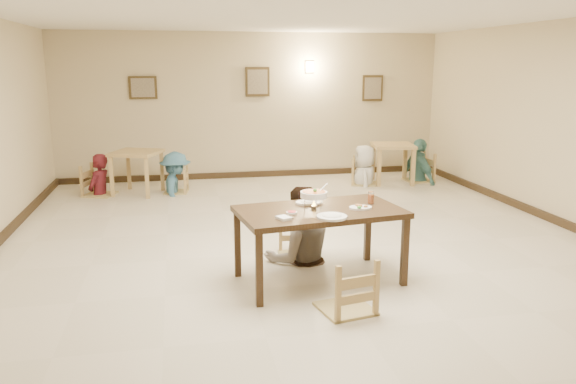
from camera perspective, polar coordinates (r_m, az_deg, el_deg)
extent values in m
plane|color=beige|center=(7.28, 1.93, -6.02)|extent=(10.00, 10.00, 0.00)
plane|color=white|center=(6.92, 2.13, 18.20)|extent=(10.00, 10.00, 0.00)
plane|color=beige|center=(11.84, -3.60, 8.70)|extent=(10.00, 0.00, 10.00)
cube|color=#2F2113|center=(12.00, -3.48, 1.81)|extent=(8.00, 0.06, 0.12)
cube|color=#392C17|center=(11.69, -14.52, 10.23)|extent=(0.55, 0.03, 0.45)
cube|color=gray|center=(11.67, -14.53, 10.23)|extent=(0.45, 0.01, 0.37)
cube|color=#392C17|center=(11.79, -3.12, 11.12)|extent=(0.50, 0.03, 0.60)
cube|color=gray|center=(11.77, -3.10, 11.12)|extent=(0.41, 0.01, 0.49)
cube|color=#392C17|center=(12.40, 8.59, 10.39)|extent=(0.45, 0.03, 0.55)
cube|color=gray|center=(12.39, 8.62, 10.38)|extent=(0.37, 0.01, 0.45)
cube|color=#FFD88C|center=(11.99, 2.20, 12.59)|extent=(0.16, 0.05, 0.22)
cube|color=#392717|center=(6.09, 3.24, -2.02)|extent=(1.87, 1.22, 0.06)
cube|color=#392717|center=(5.57, -2.94, -7.91)|extent=(0.07, 0.07, 0.76)
cube|color=#392717|center=(6.20, 11.77, -5.98)|extent=(0.07, 0.07, 0.76)
cube|color=#392717|center=(6.36, -5.16, -5.27)|extent=(0.07, 0.07, 0.76)
cube|color=#392717|center=(6.92, 8.09, -3.85)|extent=(0.07, 0.07, 0.76)
cube|color=tan|center=(6.96, 0.83, -3.37)|extent=(0.42, 0.42, 0.05)
cube|color=tan|center=(5.47, 5.96, -7.23)|extent=(0.49, 0.49, 0.05)
imported|color=gray|center=(6.75, 1.22, 0.58)|extent=(0.94, 0.76, 1.84)
torus|color=silver|center=(6.08, 2.65, -0.57)|extent=(0.23, 0.23, 0.01)
cylinder|color=silver|center=(6.11, 2.64, -1.53)|extent=(0.06, 0.06, 0.03)
cone|color=#FFA526|center=(6.10, 2.64, -1.13)|extent=(0.03, 0.03, 0.05)
cylinder|color=white|center=(6.07, 2.65, -0.27)|extent=(0.29, 0.29, 0.07)
cylinder|color=#B75526|center=(6.07, 2.65, 0.00)|extent=(0.25, 0.25, 0.02)
sphere|color=#2D7223|center=(6.06, 2.76, 0.15)|extent=(0.04, 0.04, 0.04)
cylinder|color=silver|center=(6.14, 3.55, 0.41)|extent=(0.14, 0.08, 0.09)
cylinder|color=silver|center=(6.17, 3.33, -0.97)|extent=(0.01, 0.01, 0.13)
cylinder|color=silver|center=(6.12, 1.71, -1.05)|extent=(0.01, 0.01, 0.13)
cylinder|color=silver|center=(6.00, 2.88, -1.36)|extent=(0.01, 0.01, 0.13)
cylinder|color=white|center=(6.32, 2.15, -1.08)|extent=(0.31, 0.31, 0.02)
ellipsoid|color=white|center=(6.32, 2.15, -1.01)|extent=(0.20, 0.17, 0.07)
cylinder|color=white|center=(5.75, 4.48, -2.52)|extent=(0.31, 0.31, 0.02)
ellipsoid|color=white|center=(5.75, 4.48, -2.45)|extent=(0.21, 0.17, 0.07)
cylinder|color=white|center=(6.15, 7.38, -1.59)|extent=(0.25, 0.25, 0.02)
sphere|color=#2D7223|center=(6.07, 7.25, -1.55)|extent=(0.04, 0.04, 0.04)
cylinder|color=white|center=(5.89, 0.38, -2.12)|extent=(0.12, 0.12, 0.02)
cylinder|color=#AC131C|center=(5.89, 0.38, -2.03)|extent=(0.09, 0.09, 0.01)
cube|color=white|center=(5.68, -0.44, -2.65)|extent=(0.16, 0.18, 0.03)
cube|color=silver|center=(5.76, -0.13, -2.48)|extent=(0.07, 0.15, 0.01)
cube|color=silver|center=(5.76, 0.15, -2.47)|extent=(0.07, 0.15, 0.01)
cylinder|color=white|center=(6.37, 8.43, -0.56)|extent=(0.07, 0.07, 0.14)
cylinder|color=#D45914|center=(6.38, 8.42, -0.68)|extent=(0.06, 0.06, 0.10)
cube|color=tan|center=(10.68, -15.16, 3.88)|extent=(1.04, 1.04, 0.06)
cube|color=tan|center=(10.60, -17.48, 1.47)|extent=(0.07, 0.07, 0.74)
cube|color=tan|center=(10.31, -14.13, 1.36)|extent=(0.07, 0.07, 0.74)
cube|color=tan|center=(11.20, -15.88, 2.15)|extent=(0.07, 0.07, 0.74)
cube|color=tan|center=(10.92, -12.67, 2.07)|extent=(0.07, 0.07, 0.74)
cube|color=tan|center=(11.47, 10.63, 4.66)|extent=(0.91, 0.91, 0.06)
cube|color=tan|center=(11.14, 9.23, 2.41)|extent=(0.07, 0.07, 0.73)
cube|color=tan|center=(11.29, 12.58, 2.41)|extent=(0.07, 0.07, 0.73)
cube|color=tan|center=(11.79, 8.61, 3.01)|extent=(0.07, 0.07, 0.73)
cube|color=tan|center=(11.93, 11.79, 3.00)|extent=(0.07, 0.07, 0.73)
cube|color=tan|center=(10.79, -18.73, 2.24)|extent=(0.51, 0.51, 0.05)
cube|color=tan|center=(10.67, -11.38, 2.13)|extent=(0.42, 0.42, 0.05)
cube|color=tan|center=(11.29, 7.80, 3.14)|extent=(0.48, 0.48, 0.05)
cube|color=tan|center=(11.80, 13.19, 3.49)|extent=(0.51, 0.51, 0.06)
imported|color=#51141C|center=(10.74, -18.84, 3.68)|extent=(0.57, 0.66, 1.54)
imported|color=teal|center=(10.61, -11.46, 4.01)|extent=(0.59, 1.01, 1.54)
imported|color=silver|center=(11.24, 7.84, 4.72)|extent=(0.66, 0.86, 1.57)
imported|color=teal|center=(11.74, 13.29, 5.29)|extent=(0.63, 1.09, 1.75)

